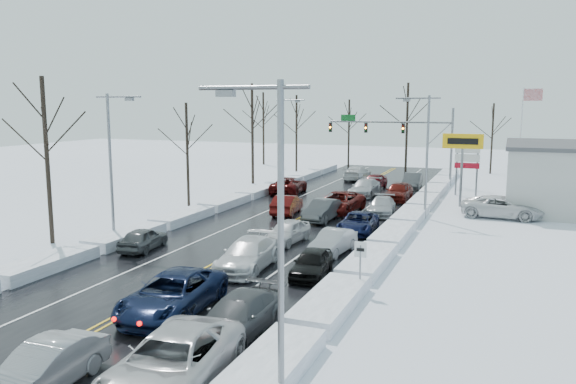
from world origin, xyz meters
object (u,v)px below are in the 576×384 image
at_px(traffic_signal_mast, 403,132).
at_px(tires_plus_sign, 463,146).
at_px(flagpole, 523,129).
at_px(oncoming_car_0, 287,214).

bearing_deg(traffic_signal_mast, tires_plus_sign, -59.54).
xyz_separation_m(flagpole, oncoming_car_0, (-16.80, -22.18, -5.93)).
height_order(traffic_signal_mast, oncoming_car_0, traffic_signal_mast).
distance_m(traffic_signal_mast, oncoming_car_0, 21.51).
xyz_separation_m(tires_plus_sign, flagpole, (4.67, 14.01, 0.93)).
relative_size(flagpole, oncoming_car_0, 2.22).
distance_m(flagpole, oncoming_car_0, 28.45).
bearing_deg(oncoming_car_0, flagpole, -134.59).
height_order(tires_plus_sign, flagpole, flagpole).
relative_size(tires_plus_sign, flagpole, 0.60).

